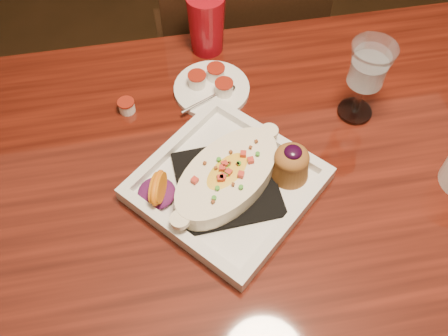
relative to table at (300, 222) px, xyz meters
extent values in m
plane|color=black|center=(0.00, 0.00, -0.65)|extent=(7.00, 7.00, 0.00)
cube|color=#631A0E|center=(0.00, 0.00, 0.08)|extent=(1.50, 0.90, 0.04)
cylinder|color=black|center=(-0.67, 0.37, -0.30)|extent=(0.07, 0.07, 0.71)
cube|color=black|center=(0.00, 0.70, -0.20)|extent=(0.42, 0.42, 0.04)
cylinder|color=black|center=(0.17, 0.87, -0.43)|extent=(0.04, 0.04, 0.45)
cylinder|color=black|center=(-0.17, 0.87, -0.43)|extent=(0.04, 0.04, 0.45)
cylinder|color=black|center=(0.17, 0.53, -0.43)|extent=(0.04, 0.04, 0.45)
cylinder|color=black|center=(-0.17, 0.53, -0.43)|extent=(0.04, 0.04, 0.45)
cube|color=black|center=(0.00, 0.51, 0.05)|extent=(0.40, 0.03, 0.46)
cube|color=white|center=(-0.13, 0.04, 0.10)|extent=(0.38, 0.38, 0.01)
cube|color=black|center=(-0.13, 0.04, 0.11)|extent=(0.18, 0.18, 0.01)
ellipsoid|color=yellow|center=(-0.13, 0.04, 0.14)|extent=(0.21, 0.20, 0.04)
ellipsoid|color=#5C1553|center=(-0.26, 0.04, 0.12)|extent=(0.07, 0.07, 0.02)
cone|color=brown|center=(-0.02, 0.04, 0.13)|extent=(0.07, 0.07, 0.05)
ellipsoid|color=brown|center=(-0.02, 0.04, 0.16)|extent=(0.06, 0.06, 0.03)
ellipsoid|color=black|center=(-0.02, 0.04, 0.17)|extent=(0.03, 0.03, 0.01)
cylinder|color=silver|center=(0.14, 0.17, 0.10)|extent=(0.07, 0.07, 0.01)
cylinder|color=silver|center=(0.14, 0.17, 0.14)|extent=(0.01, 0.01, 0.08)
cone|color=silver|center=(0.14, 0.17, 0.22)|extent=(0.08, 0.08, 0.09)
cylinder|color=white|center=(-0.12, 0.27, 0.10)|extent=(0.15, 0.15, 0.01)
cylinder|color=white|center=(-0.15, 0.28, 0.12)|extent=(0.03, 0.03, 0.03)
cylinder|color=#9E2313|center=(-0.15, 0.28, 0.13)|extent=(0.04, 0.04, 0.00)
cylinder|color=white|center=(-0.11, 0.30, 0.12)|extent=(0.03, 0.03, 0.03)
cylinder|color=#9E2313|center=(-0.11, 0.30, 0.13)|extent=(0.04, 0.04, 0.00)
cylinder|color=white|center=(-0.10, 0.25, 0.12)|extent=(0.03, 0.03, 0.03)
cylinder|color=#9E2313|center=(-0.10, 0.25, 0.13)|extent=(0.04, 0.04, 0.00)
cylinder|color=white|center=(-0.29, 0.25, 0.11)|extent=(0.03, 0.03, 0.02)
cylinder|color=#9E2313|center=(-0.29, 0.25, 0.12)|extent=(0.03, 0.03, 0.00)
cone|color=#A50B17|center=(-0.11, 0.40, 0.16)|extent=(0.08, 0.08, 0.13)
camera|label=1|loc=(-0.22, -0.41, 0.84)|focal=40.00mm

